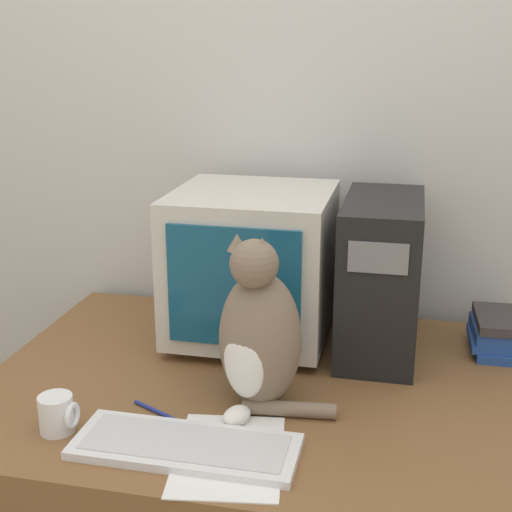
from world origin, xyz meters
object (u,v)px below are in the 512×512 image
Objects in this scene: keyboard at (186,446)px; book_stack at (497,333)px; mug at (58,414)px; crt_monitor at (252,264)px; computer_tower at (380,276)px; pen at (157,412)px; cat at (259,336)px.

book_stack reaches higher than keyboard.
crt_monitor is at bearing 62.62° from mug.
computer_tower is 0.89× the size of keyboard.
book_stack is at bearing 33.67° from pen.
crt_monitor is at bearing -178.54° from computer_tower.
crt_monitor is 0.65m from mug.
computer_tower reaches higher than keyboard.
book_stack is 0.90m from pen.
pen is (-0.11, 0.13, -0.01)m from keyboard.
cat is at bearing -123.16° from computer_tower.
keyboard is at bearing -98.63° from cat.
cat is 3.05× the size of pen.
book_stack is (0.54, 0.42, -0.12)m from cat.
mug reaches higher than keyboard.
computer_tower is 0.70m from keyboard.
pen is (-0.21, -0.08, -0.16)m from cat.
computer_tower is at bearing 42.18° from mug.
keyboard is (-0.01, -0.57, -0.20)m from crt_monitor.
computer_tower is at bearing 74.28° from cat.
cat is at bearing -142.57° from book_stack.
book_stack reaches higher than mug.
computer_tower is 5.01× the size of mug.
mug is at bearing -146.48° from book_stack.
cat is 0.69m from book_stack.
mug is (-0.28, 0.01, 0.03)m from keyboard.
keyboard is 0.28m from mug.
keyboard is 5.60× the size of mug.
crt_monitor reaches higher than mug.
crt_monitor is 0.91× the size of keyboard.
cat reaches higher than mug.
keyboard is (-0.34, -0.58, -0.19)m from computer_tower.
keyboard is at bearing -49.94° from pen.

